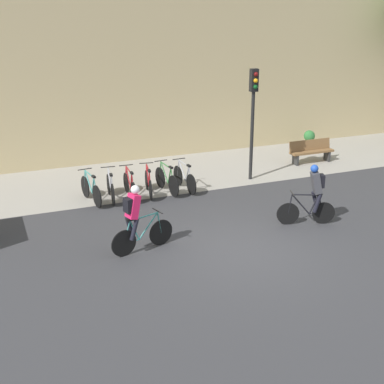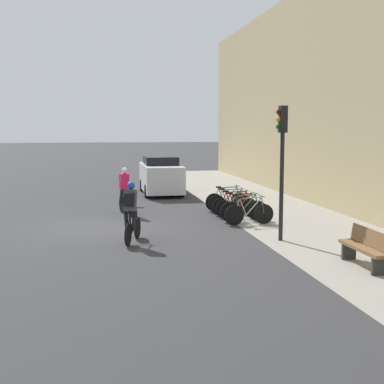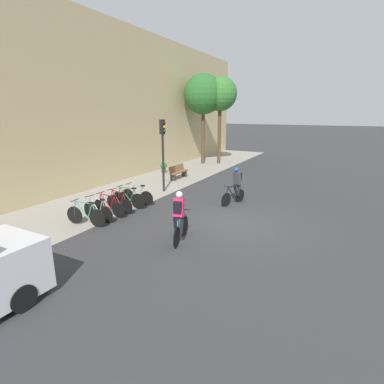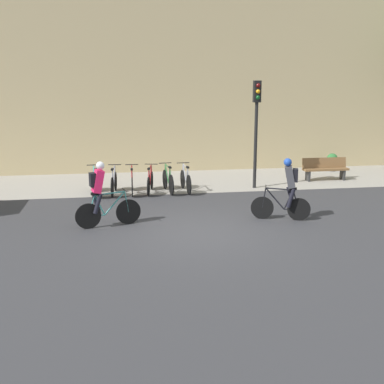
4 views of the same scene
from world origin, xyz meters
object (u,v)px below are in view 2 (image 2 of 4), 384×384
cyclist_grey (131,211)px  parked_car (161,176)px  cyclist_pink (125,190)px  parked_bike_3 (239,208)px  parked_bike_1 (230,202)px  traffic_light_pole (282,148)px  parked_bike_4 (244,210)px  parked_bike_0 (226,200)px  parked_bike_2 (235,205)px  parked_bike_5 (249,213)px  bench (366,247)px

cyclist_grey → parked_car: (-11.18, 2.19, -0.05)m
cyclist_pink → parked_bike_3: cyclist_pink is taller
parked_bike_1 → parked_bike_3: parked_bike_1 is taller
traffic_light_pole → parked_car: size_ratio=0.90×
parked_bike_4 → parked_bike_0: bearing=-180.0°
parked_bike_2 → traffic_light_pole: 5.05m
parked_bike_3 → parked_car: bearing=-165.9°
parked_bike_3 → parked_bike_0: bearing=180.0°
parked_bike_3 → traffic_light_pole: (3.87, 0.18, 2.28)m
parked_bike_4 → parked_bike_5: (0.63, -0.00, -0.01)m
parked_bike_2 → parked_car: size_ratio=0.40×
cyclist_grey → parked_bike_1: bearing=139.5°
cyclist_pink → parked_bike_4: size_ratio=1.03×
parked_bike_0 → cyclist_grey: bearing=-37.0°
parked_bike_1 → cyclist_grey: bearing=-40.5°
parked_bike_0 → parked_car: bearing=-161.5°
parked_bike_1 → parked_bike_2: parked_bike_1 is taller
traffic_light_pole → parked_bike_1: bearing=-178.0°
parked_bike_4 → parked_bike_5: parked_bike_4 is taller
parked_bike_0 → parked_bike_4: 2.53m
parked_bike_5 → parked_bike_3: bearing=-180.0°
parked_bike_3 → bench: 7.15m
traffic_light_pole → parked_bike_4: bearing=-176.8°
cyclist_grey → traffic_light_pole: bearing=85.7°
cyclist_pink → parked_car: parked_car is taller
parked_bike_2 → parked_bike_3: bearing=0.0°
traffic_light_pole → parked_car: 11.82m
cyclist_pink → parked_bike_1: cyclist_pink is taller
parked_bike_3 → parked_bike_1: bearing=180.0°
parked_bike_2 → bench: (7.69, 1.16, 0.08)m
parked_bike_2 → parked_bike_4: parked_bike_4 is taller
parked_bike_4 → parked_car: (-8.26, -1.92, 0.48)m
cyclist_grey → parked_bike_5: 4.73m
cyclist_pink → parked_bike_5: (2.85, 4.00, -0.54)m
parked_car → parked_bike_1: bearing=16.8°
parked_bike_2 → bench: bearing=8.5°
bench → parked_bike_4: bearing=-169.8°
cyclist_pink → parked_bike_4: cyclist_pink is taller
parked_car → cyclist_pink: bearing=-19.0°
cyclist_pink → bench: (8.64, 5.16, -0.47)m
parked_bike_4 → traffic_light_pole: size_ratio=0.45×
parked_bike_4 → bench: parked_bike_4 is taller
cyclist_pink → parked_bike_2: 4.15m
cyclist_grey → cyclist_pink: bearing=178.8°
parked_bike_4 → parked_car: size_ratio=0.40×
cyclist_grey → parked_bike_0: (-5.44, 4.11, -0.53)m
bench → parked_bike_1: bearing=-172.1°
parked_bike_0 → parked_bike_2: bearing=-0.0°
parked_bike_1 → traffic_light_pole: bearing=2.0°
cyclist_grey → parked_bike_3: cyclist_grey is taller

